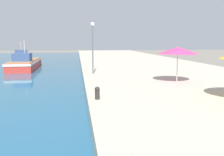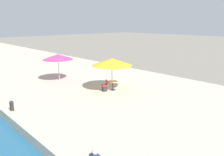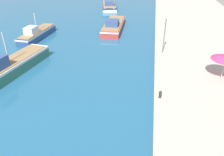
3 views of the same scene
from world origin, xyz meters
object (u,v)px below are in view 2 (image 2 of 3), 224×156
at_px(cafe_chair_left, 105,87).
at_px(mooring_bollard, 12,105).
at_px(cafe_umbrella_white, 58,57).
at_px(cafe_umbrella_pink, 112,62).
at_px(cafe_table, 113,84).

xyz_separation_m(cafe_chair_left, mooring_bollard, (-6.93, 1.08, 0.02)).
xyz_separation_m(cafe_umbrella_white, mooring_bollard, (-6.09, -4.57, -1.92)).
xyz_separation_m(cafe_umbrella_pink, cafe_table, (0.01, -0.10, -1.80)).
bearing_deg(mooring_bollard, cafe_chair_left, -8.85).
bearing_deg(cafe_umbrella_white, cafe_chair_left, -81.57).
distance_m(cafe_umbrella_white, cafe_table, 6.32).
xyz_separation_m(cafe_table, cafe_chair_left, (-0.69, 0.23, -0.21)).
bearing_deg(cafe_umbrella_pink, cafe_table, -87.12).
relative_size(cafe_table, cafe_chair_left, 0.88).
xyz_separation_m(cafe_umbrella_pink, mooring_bollard, (-7.61, 1.21, -1.98)).
height_order(cafe_table, mooring_bollard, cafe_table).
distance_m(cafe_umbrella_pink, cafe_chair_left, 2.12).
height_order(cafe_umbrella_pink, mooring_bollard, cafe_umbrella_pink).
height_order(cafe_umbrella_white, cafe_table, cafe_umbrella_white).
bearing_deg(cafe_table, mooring_bollard, 170.27).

